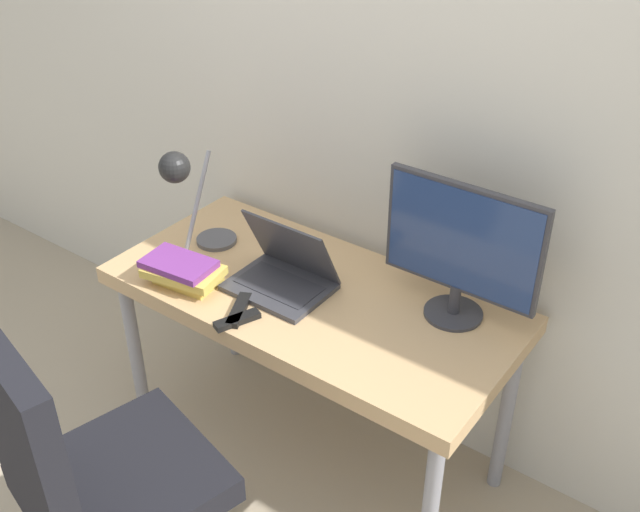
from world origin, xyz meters
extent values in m
plane|color=tan|center=(0.00, 0.00, 0.00)|extent=(12.00, 12.00, 0.00)
cube|color=beige|center=(0.00, 0.73, 1.30)|extent=(8.00, 0.05, 2.60)
cube|color=tan|center=(0.00, 0.33, 0.73)|extent=(1.39, 0.66, 0.06)
cylinder|color=gray|center=(-0.64, 0.06, 0.35)|extent=(0.05, 0.05, 0.70)
cylinder|color=gray|center=(-0.64, 0.60, 0.35)|extent=(0.05, 0.05, 0.70)
cylinder|color=gray|center=(0.64, 0.60, 0.35)|extent=(0.05, 0.05, 0.70)
cube|color=#38383D|center=(-0.09, 0.28, 0.76)|extent=(0.33, 0.25, 0.02)
cube|color=#2D2D33|center=(-0.09, 0.28, 0.77)|extent=(0.28, 0.15, 0.00)
cube|color=#38383D|center=(-0.09, 0.35, 0.89)|extent=(0.33, 0.12, 0.23)
cube|color=navy|center=(-0.09, 0.35, 0.89)|extent=(0.30, 0.10, 0.20)
cylinder|color=#333338|center=(0.44, 0.50, 0.76)|extent=(0.19, 0.19, 0.01)
cylinder|color=#333338|center=(0.44, 0.50, 0.82)|extent=(0.04, 0.04, 0.10)
cube|color=#333338|center=(0.44, 0.50, 1.04)|extent=(0.51, 0.02, 0.36)
cube|color=navy|center=(0.44, 0.49, 1.04)|extent=(0.49, 0.00, 0.34)
cylinder|color=#4C4C51|center=(-0.47, 0.38, 0.76)|extent=(0.15, 0.15, 0.02)
cylinder|color=#99999E|center=(-0.47, 0.30, 0.95)|extent=(0.02, 0.18, 0.36)
sphere|color=black|center=(-0.47, 0.22, 1.12)|extent=(0.11, 0.11, 0.11)
sphere|color=black|center=(-0.30, -0.20, 0.03)|extent=(0.05, 0.05, 0.05)
cube|color=black|center=(-0.10, -0.45, 0.48)|extent=(0.60, 0.62, 0.09)
cube|color=black|center=(-0.16, -0.66, 0.81)|extent=(0.47, 0.18, 0.57)
cube|color=gold|center=(-0.37, 0.13, 0.77)|extent=(0.22, 0.16, 0.03)
cube|color=gold|center=(-0.37, 0.12, 0.80)|extent=(0.28, 0.20, 0.03)
cube|color=#753384|center=(-0.39, 0.11, 0.83)|extent=(0.25, 0.17, 0.02)
cube|color=black|center=(-0.12, 0.10, 0.77)|extent=(0.11, 0.17, 0.02)
cube|color=black|center=(-0.09, 0.06, 0.77)|extent=(0.09, 0.15, 0.02)
camera|label=1|loc=(1.23, -1.30, 2.20)|focal=42.00mm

